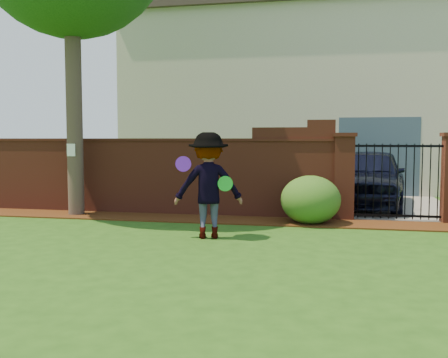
% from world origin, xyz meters
% --- Properties ---
extents(ground, '(80.00, 80.00, 0.01)m').
position_xyz_m(ground, '(0.00, 0.00, -0.01)').
color(ground, '#214912').
rests_on(ground, ground).
extents(mulch_bed, '(11.10, 1.08, 0.03)m').
position_xyz_m(mulch_bed, '(-0.95, 3.34, 0.01)').
color(mulch_bed, '#371B0A').
rests_on(mulch_bed, ground).
extents(brick_wall, '(8.70, 0.31, 2.16)m').
position_xyz_m(brick_wall, '(-2.01, 4.00, 0.93)').
color(brick_wall, maroon).
rests_on(brick_wall, ground).
extents(pillar_left, '(0.50, 0.50, 1.88)m').
position_xyz_m(pillar_left, '(2.40, 4.00, 0.96)').
color(pillar_left, maroon).
rests_on(pillar_left, ground).
extents(iron_gate, '(1.78, 0.03, 1.60)m').
position_xyz_m(iron_gate, '(3.50, 4.00, 0.85)').
color(iron_gate, black).
rests_on(iron_gate, ground).
extents(driveway, '(3.20, 8.00, 0.01)m').
position_xyz_m(driveway, '(3.50, 8.00, 0.01)').
color(driveway, slate).
rests_on(driveway, ground).
extents(house, '(12.40, 6.40, 6.30)m').
position_xyz_m(house, '(1.00, 12.00, 3.16)').
color(house, beige).
rests_on(house, ground).
extents(car, '(2.34, 4.64, 1.52)m').
position_xyz_m(car, '(3.01, 6.13, 0.76)').
color(car, black).
rests_on(car, ground).
extents(paper_notice, '(0.20, 0.01, 0.28)m').
position_xyz_m(paper_notice, '(-3.60, 3.21, 1.50)').
color(paper_notice, white).
rests_on(paper_notice, tree).
extents(shrub_left, '(1.23, 1.23, 1.00)m').
position_xyz_m(shrub_left, '(1.72, 3.25, 0.50)').
color(shrub_left, '#205319').
rests_on(shrub_left, ground).
extents(man, '(1.35, 0.99, 1.87)m').
position_xyz_m(man, '(0.02, 1.35, 0.93)').
color(man, gray).
rests_on(man, ground).
extents(frisbee_purple, '(0.28, 0.17, 0.27)m').
position_xyz_m(frisbee_purple, '(-0.37, 1.13, 1.32)').
color(frisbee_purple, '#591AA8').
rests_on(frisbee_purple, man).
extents(frisbee_green, '(0.27, 0.06, 0.27)m').
position_xyz_m(frisbee_green, '(0.35, 1.27, 0.98)').
color(frisbee_green, green).
rests_on(frisbee_green, man).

